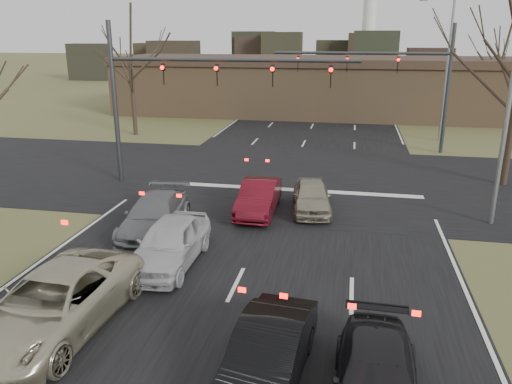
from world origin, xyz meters
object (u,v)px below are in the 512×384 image
at_px(car_black_hatch, 268,354).
at_px(car_grey_ahead, 155,215).
at_px(building, 341,86).
at_px(mast_arm_far, 402,73).
at_px(streetlight_right_near, 507,84).
at_px(car_silver_suv, 54,303).
at_px(mast_arm_near, 176,83).
at_px(car_silver_ahead, 312,196).
at_px(streetlight_right_far, 445,61).
at_px(car_red_ahead, 259,197).
at_px(car_white_sedan, 170,243).
at_px(car_charcoal_sedan, 376,381).

height_order(car_black_hatch, car_grey_ahead, car_grey_ahead).
xyz_separation_m(building, car_grey_ahead, (-6.00, -31.47, -1.95)).
relative_size(building, car_black_hatch, 10.10).
bearing_deg(mast_arm_far, streetlight_right_near, -78.53).
relative_size(streetlight_right_near, car_silver_suv, 1.76).
bearing_deg(car_silver_suv, mast_arm_far, 69.57).
xyz_separation_m(mast_arm_near, car_silver_ahead, (6.93, -2.81, -4.40)).
distance_m(streetlight_right_far, car_red_ahead, 20.64).
bearing_deg(building, streetlight_right_near, -76.31).
distance_m(car_white_sedan, car_grey_ahead, 2.94).
relative_size(building, car_silver_ahead, 10.76).
relative_size(streetlight_right_near, car_white_sedan, 2.21).
relative_size(car_white_sedan, car_charcoal_sedan, 1.05).
distance_m(building, car_white_sedan, 34.32).
distance_m(car_silver_suv, car_red_ahead, 10.37).
xyz_separation_m(building, car_white_sedan, (-4.47, -33.98, -1.89)).
relative_size(mast_arm_far, car_charcoal_sedan, 2.58).
bearing_deg(car_white_sedan, car_black_hatch, -50.83).
distance_m(car_charcoal_sedan, car_silver_ahead, 11.97).
bearing_deg(streetlight_right_near, car_grey_ahead, -164.84).
xyz_separation_m(building, car_silver_suv, (-6.00, -38.24, -1.87)).
distance_m(car_silver_suv, car_charcoal_sedan, 8.11).
distance_m(streetlight_right_near, car_grey_ahead, 14.15).
bearing_deg(car_charcoal_sedan, car_silver_ahead, 102.59).
height_order(streetlight_right_far, car_grey_ahead, streetlight_right_far).
bearing_deg(car_red_ahead, car_charcoal_sedan, -68.79).
bearing_deg(car_red_ahead, car_silver_suv, -110.62).
bearing_deg(car_silver_ahead, car_black_hatch, -97.08).
relative_size(streetlight_right_far, car_silver_ahead, 2.54).
bearing_deg(car_charcoal_sedan, streetlight_right_far, 80.95).
bearing_deg(car_white_sedan, streetlight_right_far, 63.21).
xyz_separation_m(streetlight_right_far, car_white_sedan, (-11.79, -22.98, -4.82)).
bearing_deg(car_black_hatch, mast_arm_near, 121.80).
relative_size(car_silver_suv, car_silver_ahead, 1.44).
height_order(car_black_hatch, car_silver_ahead, car_black_hatch).
height_order(car_grey_ahead, car_red_ahead, car_grey_ahead).
relative_size(mast_arm_near, car_white_sedan, 2.68).
relative_size(building, car_silver_suv, 7.44).
bearing_deg(car_white_sedan, car_red_ahead, 70.66).
bearing_deg(car_silver_ahead, car_red_ahead, -170.09).
distance_m(car_white_sedan, car_charcoal_sedan, 8.54).
bearing_deg(car_black_hatch, streetlight_right_near, 63.25).
bearing_deg(car_silver_ahead, streetlight_right_near, -8.70).
height_order(car_charcoal_sedan, car_silver_ahead, car_silver_ahead).
height_order(car_white_sedan, car_red_ahead, car_white_sedan).
relative_size(mast_arm_near, streetlight_right_near, 1.21).
relative_size(streetlight_right_near, car_charcoal_sedan, 2.32).
bearing_deg(mast_arm_near, car_black_hatch, -63.92).
distance_m(car_silver_suv, car_black_hatch, 5.78).
xyz_separation_m(building, car_red_ahead, (-2.50, -28.48, -1.97)).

